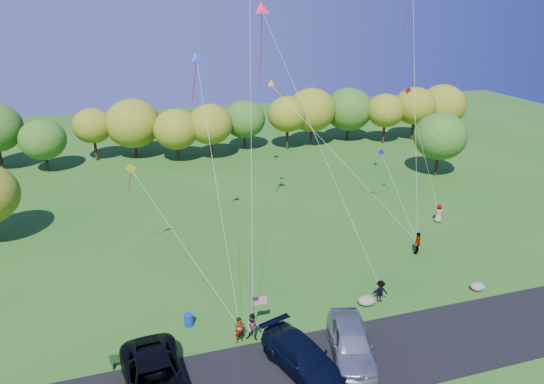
{
  "coord_description": "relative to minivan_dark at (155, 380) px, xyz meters",
  "views": [
    {
      "loc": [
        -10.06,
        -23.94,
        19.11
      ],
      "look_at": [
        -0.98,
        6.0,
        6.78
      ],
      "focal_mm": 32.0,
      "sensor_mm": 36.0,
      "label": 1
    }
  ],
  "objects": [
    {
      "name": "minivan_navy",
      "position": [
        7.9,
        -0.52,
        -0.08
      ],
      "size": [
        4.08,
        6.33,
        1.71
      ],
      "primitive_type": "imported",
      "rotation": [
        0.0,
        0.0,
        0.31
      ],
      "color": "black",
      "rests_on": "asphalt_lane"
    },
    {
      "name": "asphalt_lane",
      "position": [
        10.13,
        -0.57,
        -0.97
      ],
      "size": [
        44.0,
        6.0,
        0.06
      ],
      "primitive_type": "cube",
      "color": "black",
      "rests_on": "ground"
    },
    {
      "name": "boulder_near",
      "position": [
        14.24,
        4.15,
        -0.69
      ],
      "size": [
        1.24,
        0.97,
        0.62
      ],
      "primitive_type": "ellipsoid",
      "color": "gray",
      "rests_on": "ground"
    },
    {
      "name": "flyer_a",
      "position": [
        5.14,
        2.9,
        -0.15
      ],
      "size": [
        0.7,
        0.55,
        1.69
      ],
      "primitive_type": "imported",
      "rotation": [
        0.0,
        0.0,
        0.26
      ],
      "color": "#4C4C59",
      "rests_on": "ground"
    },
    {
      "name": "minivan_dark",
      "position": [
        0.0,
        0.0,
        0.0
      ],
      "size": [
        3.61,
        6.95,
        1.87
      ],
      "primitive_type": "imported",
      "rotation": [
        0.0,
        0.0,
        0.08
      ],
      "color": "black",
      "rests_on": "asphalt_lane"
    },
    {
      "name": "flyer_e",
      "position": [
        26.69,
        14.14,
        -0.11
      ],
      "size": [
        1.03,
        0.97,
        1.77
      ],
      "primitive_type": "imported",
      "rotation": [
        0.0,
        0.0,
        2.49
      ],
      "color": "#4C4C59",
      "rests_on": "ground"
    },
    {
      "name": "treeline",
      "position": [
        10.8,
        39.91,
        3.73
      ],
      "size": [
        76.36,
        27.84,
        8.3
      ],
      "color": "#3B2915",
      "rests_on": "ground"
    },
    {
      "name": "flag_assembly",
      "position": [
        6.47,
        3.71,
        0.81
      ],
      "size": [
        0.9,
        0.58,
        2.42
      ],
      "color": "black",
      "rests_on": "ground"
    },
    {
      "name": "ground",
      "position": [
        10.13,
        3.43,
        -1.0
      ],
      "size": [
        140.0,
        140.0,
        0.0
      ],
      "primitive_type": "plane",
      "color": "#205418",
      "rests_on": "ground"
    },
    {
      "name": "kites_aloft",
      "position": [
        11.74,
        16.2,
        16.85
      ],
      "size": [
        23.81,
        7.45,
        19.2
      ],
      "color": "#F81B46",
      "rests_on": "ground"
    },
    {
      "name": "flyer_d",
      "position": [
        21.44,
        9.43,
        -0.05
      ],
      "size": [
        1.13,
        1.08,
        1.89
      ],
      "primitive_type": "imported",
      "rotation": [
        0.0,
        0.0,
        3.87
      ],
      "color": "#4C4C59",
      "rests_on": "ground"
    },
    {
      "name": "flyer_b",
      "position": [
        5.95,
        2.84,
        -0.1
      ],
      "size": [
        1.09,
        1.01,
        1.8
      ],
      "primitive_type": "imported",
      "rotation": [
        0.0,
        0.0,
        -0.49
      ],
      "color": "#4C4C59",
      "rests_on": "ground"
    },
    {
      "name": "flyer_c",
      "position": [
        15.25,
        4.22,
        -0.19
      ],
      "size": [
        1.16,
        0.86,
        1.6
      ],
      "primitive_type": "imported",
      "rotation": [
        0.0,
        0.0,
        2.86
      ],
      "color": "#4C4C59",
      "rests_on": "ground"
    },
    {
      "name": "trash_barrel",
      "position": [
        2.41,
        5.33,
        -0.57
      ],
      "size": [
        0.57,
        0.57,
        0.85
      ],
      "primitive_type": "cylinder",
      "color": "#0C2FB6",
      "rests_on": "ground"
    },
    {
      "name": "park_bench",
      "position": [
        -1.41,
        2.63,
        -0.47
      ],
      "size": [
        1.8,
        0.51,
        0.99
      ],
      "rotation": [
        0.0,
        0.0,
        -0.08
      ],
      "color": "#183F17",
      "rests_on": "ground"
    },
    {
      "name": "minivan_silver",
      "position": [
        10.91,
        -0.28,
        0.04
      ],
      "size": [
        3.78,
        6.15,
        1.96
      ],
      "primitive_type": "imported",
      "rotation": [
        0.0,
        0.0,
        -0.27
      ],
      "color": "#A2A6AD",
      "rests_on": "asphalt_lane"
    },
    {
      "name": "boulder_far",
      "position": [
        22.6,
        3.47,
        -0.72
      ],
      "size": [
        1.07,
        0.89,
        0.56
      ],
      "primitive_type": "ellipsoid",
      "color": "slate",
      "rests_on": "ground"
    }
  ]
}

